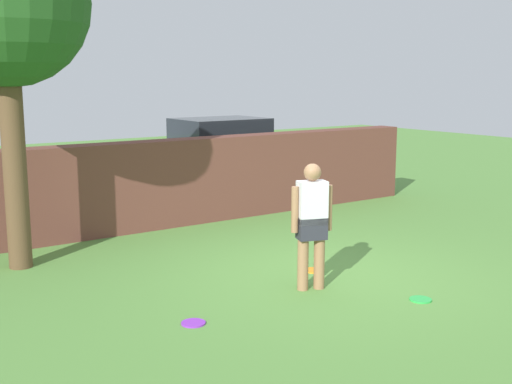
{
  "coord_description": "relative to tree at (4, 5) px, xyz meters",
  "views": [
    {
      "loc": [
        -5.74,
        -6.59,
        2.7
      ],
      "look_at": [
        -0.27,
        1.24,
        1.0
      ],
      "focal_mm": 46.17,
      "sensor_mm": 36.0,
      "label": 1
    }
  ],
  "objects": [
    {
      "name": "frisbee_purple",
      "position": [
        0.94,
        -3.31,
        -3.61
      ],
      "size": [
        0.27,
        0.27,
        0.02
      ],
      "primitive_type": "cylinder",
      "color": "purple",
      "rests_on": "ground"
    },
    {
      "name": "brick_wall",
      "position": [
        1.8,
        1.16,
        -2.83
      ],
      "size": [
        13.55,
        0.5,
        1.56
      ],
      "primitive_type": "cube",
      "color": "brown",
      "rests_on": "ground"
    },
    {
      "name": "ground_plane",
      "position": [
        3.3,
        -2.75,
        -3.62
      ],
      "size": [
        40.0,
        40.0,
        0.0
      ],
      "primitive_type": "plane",
      "color": "#568C3D"
    },
    {
      "name": "person",
      "position": [
        2.77,
        -3.12,
        -2.72
      ],
      "size": [
        0.51,
        0.33,
        1.62
      ],
      "rotation": [
        0.0,
        0.0,
        2.8
      ],
      "color": "#9E704C",
      "rests_on": "ground"
    },
    {
      "name": "frisbee_orange",
      "position": [
        3.29,
        -2.54,
        -3.61
      ],
      "size": [
        0.27,
        0.27,
        0.02
      ],
      "primitive_type": "cylinder",
      "color": "orange",
      "rests_on": "ground"
    },
    {
      "name": "car",
      "position": [
        5.62,
        3.63,
        -2.75
      ],
      "size": [
        4.21,
        1.94,
        1.72
      ],
      "rotation": [
        0.0,
        0.0,
        3.15
      ],
      "color": "#B7B7BC",
      "rests_on": "ground"
    },
    {
      "name": "frisbee_green",
      "position": [
        3.59,
        -4.22,
        -3.61
      ],
      "size": [
        0.27,
        0.27,
        0.02
      ],
      "primitive_type": "cylinder",
      "color": "green",
      "rests_on": "ground"
    },
    {
      "name": "tree",
      "position": [
        0.0,
        0.0,
        0.0
      ],
      "size": [
        2.29,
        2.29,
        4.82
      ],
      "color": "brown",
      "rests_on": "ground"
    }
  ]
}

